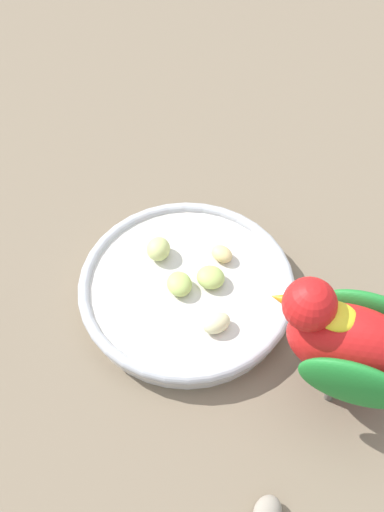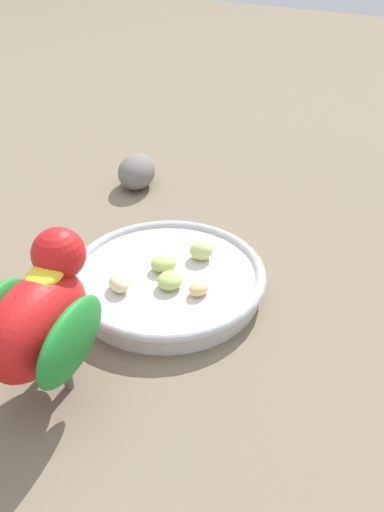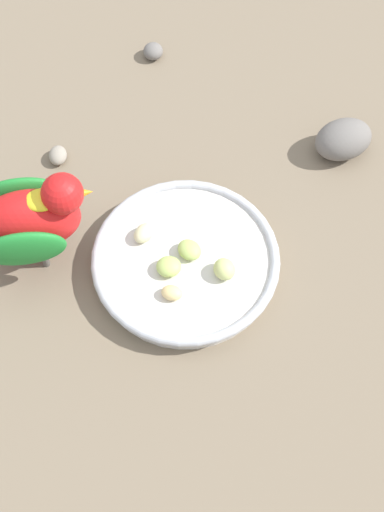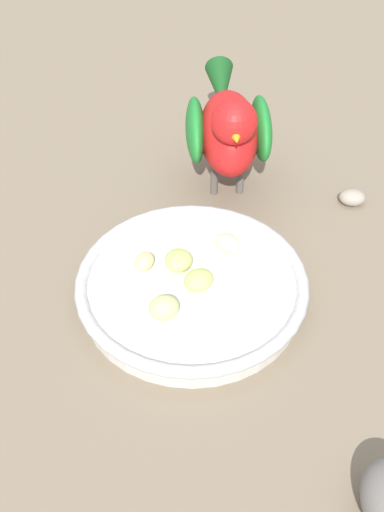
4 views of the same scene
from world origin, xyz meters
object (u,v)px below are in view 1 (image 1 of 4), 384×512
apple_piece_0 (216,323)px  apple_piece_4 (222,254)px  feeding_bowl (187,289)px  apple_piece_1 (179,284)px  pebble_0 (267,512)px  apple_piece_2 (209,278)px  parrot (358,343)px  apple_piece_3 (160,248)px

apple_piece_0 → apple_piece_4: (-0.08, -0.04, -0.00)m
feeding_bowl → apple_piece_0: bearing=62.9°
apple_piece_1 → apple_piece_4: size_ratio=1.21×
feeding_bowl → pebble_0: size_ratio=7.54×
feeding_bowl → apple_piece_0: size_ratio=7.83×
apple_piece_2 → apple_piece_4: 0.04m
parrot → pebble_0: bearing=75.8°
apple_piece_0 → pebble_0: bearing=45.8°
apple_piece_0 → parrot: size_ratio=0.14×
apple_piece_0 → parrot: 0.15m
apple_piece_0 → apple_piece_1: bearing=-108.9°
parrot → feeding_bowl: bearing=-15.3°
apple_piece_4 → pebble_0: size_ratio=0.82×
apple_piece_3 → pebble_0: bearing=53.1°
feeding_bowl → apple_piece_3: size_ratio=8.09×
parrot → apple_piece_3: bearing=-19.6°
feeding_bowl → apple_piece_0: (0.03, 0.06, 0.02)m
apple_piece_2 → parrot: size_ratio=0.14×
apple_piece_2 → pebble_0: apple_piece_2 is taller
apple_piece_4 → apple_piece_3: bearing=-62.0°
apple_piece_2 → parrot: 0.18m
apple_piece_4 → apple_piece_2: bearing=8.5°
feeding_bowl → apple_piece_2: bearing=131.4°
apple_piece_4 → parrot: size_ratio=0.12×
feeding_bowl → apple_piece_1: apple_piece_1 is taller
apple_piece_1 → apple_piece_0: bearing=71.1°
feeding_bowl → parrot: bearing=88.2°
feeding_bowl → apple_piece_3: bearing=-112.0°
feeding_bowl → apple_piece_0: apple_piece_0 is taller
apple_piece_3 → apple_piece_1: bearing=58.3°
apple_piece_0 → pebble_0: 0.19m
apple_piece_2 → parrot: (0.02, 0.17, 0.05)m
apple_piece_4 → parrot: (0.06, 0.18, 0.06)m
apple_piece_3 → apple_piece_2: bearing=86.7°
apple_piece_0 → apple_piece_3: (-0.05, -0.10, 0.00)m
apple_piece_3 → parrot: bearing=83.9°
apple_piece_4 → feeding_bowl: bearing=-13.5°
feeding_bowl → apple_piece_3: 0.06m
apple_piece_0 → apple_piece_2: bearing=-140.0°
parrot → apple_piece_4: bearing=-31.6°
feeding_bowl → apple_piece_4: apple_piece_4 is taller
apple_piece_0 → apple_piece_1: 0.06m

